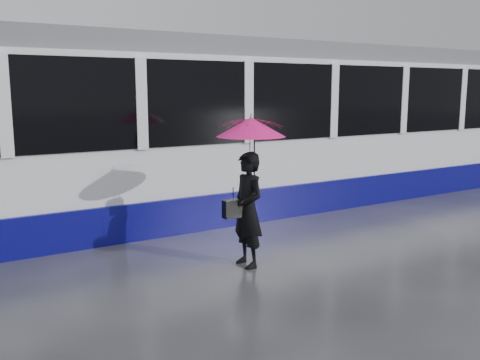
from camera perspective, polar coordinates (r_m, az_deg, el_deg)
ground at (r=8.47m, az=2.04°, el=-6.99°), size 90.00×90.00×0.00m
rails at (r=10.57m, az=-5.57°, el=-3.62°), size 34.00×1.51×0.02m
tram at (r=10.86m, az=-0.42°, el=5.48°), size 26.00×2.56×3.35m
woman at (r=7.33m, az=0.82°, el=-3.19°), size 0.38×0.58×1.59m
umbrella at (r=7.21m, az=1.17°, el=4.23°), size 0.94×0.94×1.08m
handbag at (r=7.22m, az=-0.74°, el=-3.07°), size 0.29×0.12×0.43m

